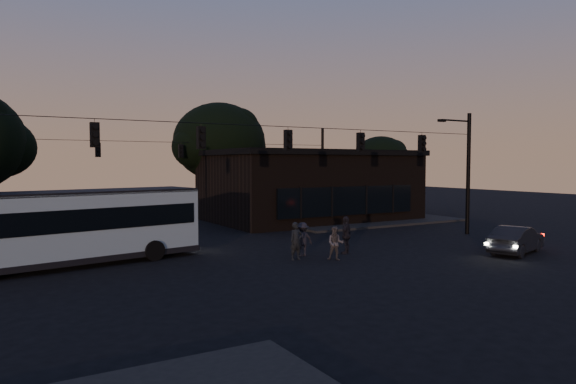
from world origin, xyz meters
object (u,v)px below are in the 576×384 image
pedestrian_c (346,235)px  car (516,240)px  pedestrian_a (296,241)px  pedestrian_d (303,239)px  building (309,185)px  bus (66,224)px  pedestrian_b (335,243)px

pedestrian_c → car: bearing=115.3°
pedestrian_a → pedestrian_d: 0.99m
building → bus: 21.46m
building → bus: size_ratio=1.31×
building → pedestrian_b: 17.04m
building → car: building is taller
pedestrian_a → bus: bearing=156.9°
pedestrian_d → pedestrian_b: bearing=117.4°
pedestrian_b → car: bearing=17.4°
bus → building: bearing=18.1°
pedestrian_c → pedestrian_d: (-2.16, 0.55, -0.12)m
bus → car: 20.94m
pedestrian_c → bus: bearing=-51.6°
bus → car: (19.41, -7.77, -1.13)m
building → pedestrian_c: 15.41m
car → pedestrian_a: bearing=50.9°
pedestrian_d → bus: bearing=-14.0°
building → pedestrian_b: (-8.17, -14.83, -1.93)m
pedestrian_a → pedestrian_d: size_ratio=1.07×
car → pedestrian_a: size_ratio=2.38×
pedestrian_d → pedestrian_a: bearing=43.3°
building → bus: bearing=-151.8°
bus → pedestrian_c: size_ratio=6.38×
building → pedestrian_d: bearing=-124.0°
pedestrian_b → pedestrian_d: pedestrian_d is taller
car → pedestrian_b: size_ratio=2.65×
building → pedestrian_b: bearing=-118.9°
bus → pedestrian_a: bus is taller
building → pedestrian_a: 16.97m
building → pedestrian_a: size_ratio=8.92×
building → bus: (-18.91, -10.12, -0.90)m
pedestrian_b → pedestrian_c: bearing=74.2°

